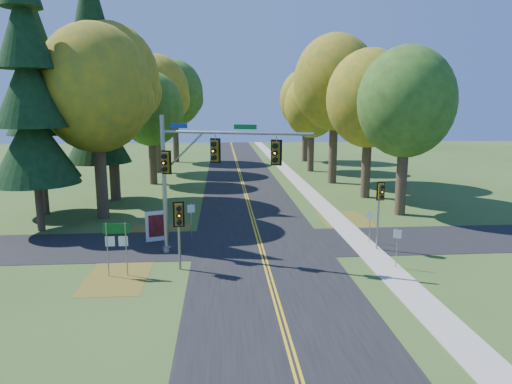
{
  "coord_description": "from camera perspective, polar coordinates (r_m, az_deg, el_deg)",
  "views": [
    {
      "loc": [
        -2.31,
        -24.88,
        8.34
      ],
      "look_at": [
        -0.22,
        2.08,
        3.2
      ],
      "focal_mm": 32.0,
      "sensor_mm": 36.0,
      "label": 1
    }
  ],
  "objects": [
    {
      "name": "tree_w_a",
      "position": [
        35.4,
        -19.28,
        12.03
      ],
      "size": [
        8.0,
        8.0,
        14.15
      ],
      "color": "#38281C",
      "rests_on": "ground"
    },
    {
      "name": "info_kiosk",
      "position": [
        29.13,
        -12.29,
        -4.2
      ],
      "size": [
        1.35,
        0.65,
        1.9
      ],
      "rotation": [
        0.0,
        0.0,
        0.35
      ],
      "color": "silver",
      "rests_on": "ground"
    },
    {
      "name": "pine_a",
      "position": [
        33.22,
        -26.48,
        11.11
      ],
      "size": [
        5.6,
        5.6,
        19.48
      ],
      "color": "#38281C",
      "rests_on": "ground"
    },
    {
      "name": "reg_sign_w",
      "position": [
        28.56,
        -8.1,
        -2.91
      ],
      "size": [
        0.45,
        0.14,
        2.4
      ],
      "rotation": [
        0.0,
        0.0,
        0.24
      ],
      "color": "gray",
      "rests_on": "ground"
    },
    {
      "name": "tree_w_d",
      "position": [
        58.61,
        -12.35,
        11.92
      ],
      "size": [
        8.2,
        8.2,
        14.56
      ],
      "color": "#38281C",
      "rests_on": "ground"
    },
    {
      "name": "tree_w_e",
      "position": [
        69.31,
        -10.12,
        12.03
      ],
      "size": [
        8.4,
        8.4,
        14.97
      ],
      "color": "#38281C",
      "rests_on": "ground"
    },
    {
      "name": "tree_e_b",
      "position": [
        42.59,
        14.02,
        11.2
      ],
      "size": [
        7.6,
        7.6,
        13.33
      ],
      "color": "#38281C",
      "rests_on": "ground"
    },
    {
      "name": "leaf_patch_w_near",
      "position": [
        30.35,
        -12.24,
        -5.43
      ],
      "size": [
        4.0,
        6.0,
        0.0
      ],
      "primitive_type": "cube",
      "color": "brown",
      "rests_on": "ground"
    },
    {
      "name": "reg_sign_e_north",
      "position": [
        28.73,
        14.06,
        -3.58
      ],
      "size": [
        0.37,
        0.17,
        2.02
      ],
      "rotation": [
        0.0,
        0.0,
        -0.39
      ],
      "color": "gray",
      "rests_on": "ground"
    },
    {
      "name": "leaf_patch_w_far",
      "position": [
        23.99,
        -16.89,
        -10.06
      ],
      "size": [
        3.0,
        5.0,
        0.0
      ],
      "primitive_type": "cube",
      "color": "brown",
      "rests_on": "ground"
    },
    {
      "name": "pine_b",
      "position": [
        38.41,
        -25.67,
        9.45
      ],
      "size": [
        5.6,
        5.6,
        17.31
      ],
      "color": "#38281C",
      "rests_on": "ground"
    },
    {
      "name": "centerline_right",
      "position": [
        26.35,
        1.06,
        -7.64
      ],
      "size": [
        0.1,
        160.0,
        0.01
      ],
      "primitive_type": "cube",
      "color": "gold",
      "rests_on": "road_main"
    },
    {
      "name": "tree_e_a",
      "position": [
        36.41,
        18.3,
        10.53
      ],
      "size": [
        7.2,
        7.2,
        12.73
      ],
      "color": "#38281C",
      "rests_on": "ground"
    },
    {
      "name": "tree_e_d",
      "position": [
        58.9,
        7.03,
        10.58
      ],
      "size": [
        7.0,
        7.0,
        12.32
      ],
      "color": "#38281C",
      "rests_on": "ground"
    },
    {
      "name": "tree_w_b",
      "position": [
        42.28,
        -17.74,
        13.01
      ],
      "size": [
        8.6,
        8.6,
        15.38
      ],
      "color": "#38281C",
      "rests_on": "ground"
    },
    {
      "name": "centerline_left",
      "position": [
        26.33,
        0.62,
        -7.65
      ],
      "size": [
        0.1,
        160.0,
        0.01
      ],
      "primitive_type": "cube",
      "color": "gold",
      "rests_on": "road_main"
    },
    {
      "name": "tree_w_c",
      "position": [
        49.88,
        -12.95,
        10.04
      ],
      "size": [
        6.8,
        6.8,
        11.91
      ],
      "color": "#38281C",
      "rests_on": "ground"
    },
    {
      "name": "pine_c",
      "position": [
        42.28,
        -19.5,
        11.99
      ],
      "size": [
        5.6,
        5.6,
        20.56
      ],
      "color": "#38281C",
      "rests_on": "ground"
    },
    {
      "name": "sidewalk_east",
      "position": [
        27.58,
        13.88,
        -7.1
      ],
      "size": [
        1.6,
        160.0,
        0.06
      ],
      "primitive_type": "cube",
      "color": "#9E998E",
      "rests_on": "ground"
    },
    {
      "name": "east_signal_pole",
      "position": [
        27.01,
        15.25,
        -0.84
      ],
      "size": [
        0.47,
        0.54,
        4.07
      ],
      "rotation": [
        0.0,
        0.0,
        -0.01
      ],
      "color": "gray",
      "rests_on": "ground"
    },
    {
      "name": "road_main",
      "position": [
        26.34,
        0.84,
        -7.68
      ],
      "size": [
        8.0,
        160.0,
        0.02
      ],
      "primitive_type": "cube",
      "color": "black",
      "rests_on": "ground"
    },
    {
      "name": "road_cross",
      "position": [
        28.24,
        0.47,
        -6.4
      ],
      "size": [
        60.0,
        6.0,
        0.02
      ],
      "primitive_type": "cube",
      "color": "black",
      "rests_on": "ground"
    },
    {
      "name": "ped_signal_pole",
      "position": [
        23.25,
        -9.63,
        -3.43
      ],
      "size": [
        0.57,
        0.66,
        3.63
      ],
      "rotation": [
        0.0,
        0.0,
        0.15
      ],
      "color": "gray",
      "rests_on": "ground"
    },
    {
      "name": "traffic_mast",
      "position": [
        24.88,
        -7.23,
        3.06
      ],
      "size": [
        8.05,
        3.51,
        7.84
      ],
      "rotation": [
        0.0,
        0.0,
        -0.39
      ],
      "color": "gray",
      "rests_on": "ground"
    },
    {
      "name": "leaf_patch_e",
      "position": [
        33.26,
        11.65,
        -3.98
      ],
      "size": [
        3.5,
        8.0,
        0.0
      ],
      "primitive_type": "cube",
      "color": "brown",
      "rests_on": "ground"
    },
    {
      "name": "tree_e_c",
      "position": [
        50.13,
        9.93,
        13.26
      ],
      "size": [
        8.8,
        8.8,
        15.79
      ],
      "color": "#38281C",
      "rests_on": "ground"
    },
    {
      "name": "ground",
      "position": [
        26.35,
        0.84,
        -7.7
      ],
      "size": [
        160.0,
        160.0,
        0.0
      ],
      "primitive_type": "plane",
      "color": "#2E4E1B",
      "rests_on": "ground"
    },
    {
      "name": "reg_sign_e_south",
      "position": [
        24.74,
        17.21,
        -5.9
      ],
      "size": [
        0.38,
        0.18,
        2.12
      ],
      "rotation": [
        0.0,
        0.0,
        -0.4
      ],
      "color": "gray",
      "rests_on": "ground"
    },
    {
      "name": "route_sign_cluster",
      "position": [
        23.5,
        -17.06,
        -5.56
      ],
      "size": [
        1.28,
        0.07,
        2.74
      ],
      "rotation": [
        0.0,
        0.0,
        -0.0
      ],
      "color": "gray",
      "rests_on": "ground"
    },
    {
      "name": "tree_e_e",
      "position": [
        69.65,
        6.28,
        11.4
      ],
      "size": [
        7.8,
        7.8,
        13.74
      ],
      "color": "#38281C",
      "rests_on": "ground"
    }
  ]
}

